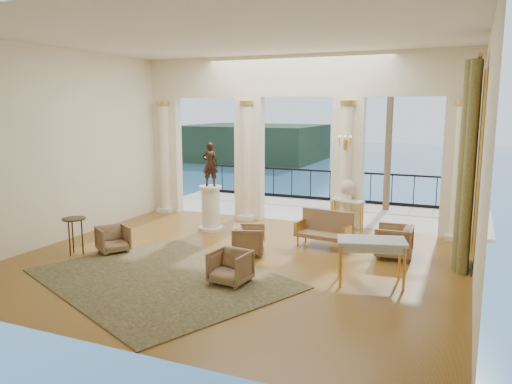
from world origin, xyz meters
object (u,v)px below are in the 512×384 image
at_px(console_table, 348,205).
at_px(armchair_b, 230,266).
at_px(side_table, 74,223).
at_px(pedestal, 211,209).
at_px(settee, 325,229).
at_px(armchair_c, 394,240).
at_px(game_table, 372,244).
at_px(armchair_a, 113,238).
at_px(armchair_d, 249,239).
at_px(statue, 210,164).

bearing_deg(console_table, armchair_b, -80.01).
xyz_separation_m(armchair_b, side_table, (-3.89, 0.31, 0.35)).
relative_size(armchair_b, side_table, 0.84).
relative_size(pedestal, console_table, 1.27).
relative_size(settee, console_table, 1.44).
xyz_separation_m(armchair_c, game_table, (-0.15, -1.78, 0.35)).
height_order(armchair_a, console_table, console_table).
xyz_separation_m(armchair_b, settee, (0.91, 3.01, 0.07)).
xyz_separation_m(settee, console_table, (0.12, 1.72, 0.26)).
bearing_deg(side_table, armchair_a, 33.51).
distance_m(armchair_d, side_table, 3.78).
xyz_separation_m(armchair_a, armchair_c, (5.71, 2.04, 0.06)).
bearing_deg(side_table, armchair_d, 23.38).
height_order(armchair_a, settee, settee).
height_order(armchair_d, side_table, side_table).
relative_size(armchair_a, game_table, 0.48).
relative_size(armchair_d, settee, 0.52).
xyz_separation_m(armchair_b, statue, (-2.21, 3.36, 1.38)).
distance_m(armchair_a, settee, 4.72).
height_order(armchair_a, armchair_d, armchair_d).
height_order(game_table, console_table, game_table).
height_order(game_table, statue, statue).
relative_size(armchair_a, statue, 0.57).
distance_m(game_table, console_table, 3.95).
distance_m(armchair_b, armchair_c, 3.73).
height_order(armchair_d, game_table, game_table).
distance_m(armchair_c, pedestal, 4.73).
bearing_deg(pedestal, armchair_c, -6.99).
distance_m(armchair_d, statue, 2.73).
xyz_separation_m(armchair_b, console_table, (1.02, 4.73, 0.33)).
relative_size(armchair_d, console_table, 0.76).
bearing_deg(statue, armchair_d, 127.53).
bearing_deg(settee, statue, -177.92).
height_order(armchair_c, pedestal, pedestal).
height_order(armchair_c, game_table, game_table).
distance_m(armchair_b, settee, 3.15).
relative_size(armchair_a, armchair_c, 0.84).
bearing_deg(pedestal, settee, -6.37).
height_order(armchair_b, pedestal, pedestal).
bearing_deg(armchair_d, statue, 29.01).
xyz_separation_m(game_table, console_table, (-1.30, 3.73, -0.07)).
relative_size(armchair_b, console_table, 0.74).
relative_size(armchair_d, side_table, 0.86).
relative_size(armchair_c, settee, 0.58).
bearing_deg(game_table, side_table, 170.83).
xyz_separation_m(armchair_c, pedestal, (-4.69, 0.58, 0.17)).
height_order(armchair_c, armchair_d, armchair_c).
bearing_deg(settee, armchair_b, -98.32).
relative_size(armchair_d, statue, 0.61).
distance_m(settee, statue, 3.40).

